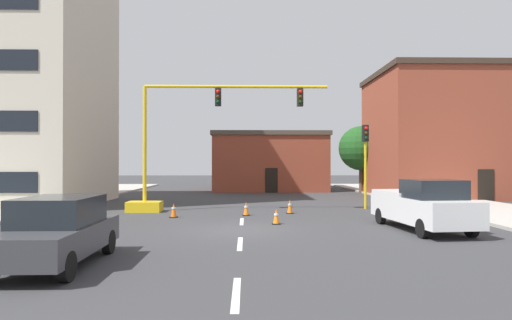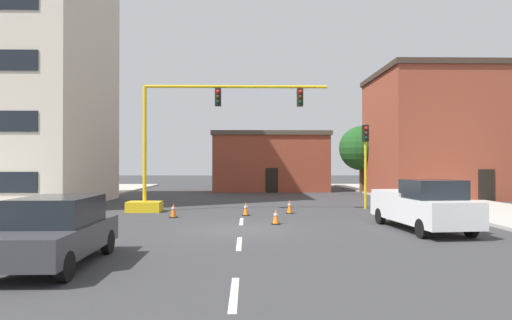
% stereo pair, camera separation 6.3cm
% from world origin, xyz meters
% --- Properties ---
extents(ground_plane, '(160.00, 160.00, 0.00)m').
position_xyz_m(ground_plane, '(0.00, 0.00, 0.00)').
color(ground_plane, '#38383A').
extents(sidewalk_left, '(6.00, 56.00, 0.14)m').
position_xyz_m(sidewalk_left, '(-13.30, 8.00, 0.07)').
color(sidewalk_left, '#B2ADA3').
rests_on(sidewalk_left, ground_plane).
extents(sidewalk_right, '(6.00, 56.00, 0.14)m').
position_xyz_m(sidewalk_right, '(13.30, 8.00, 0.07)').
color(sidewalk_right, '#B2ADA3').
rests_on(sidewalk_right, ground_plane).
extents(lane_stripe_seg_1, '(0.16, 2.40, 0.01)m').
position_xyz_m(lane_stripe_seg_1, '(0.00, -8.50, 0.00)').
color(lane_stripe_seg_1, silver).
rests_on(lane_stripe_seg_1, ground_plane).
extents(lane_stripe_seg_2, '(0.16, 2.40, 0.01)m').
position_xyz_m(lane_stripe_seg_2, '(0.00, -3.00, 0.00)').
color(lane_stripe_seg_2, silver).
rests_on(lane_stripe_seg_2, ground_plane).
extents(lane_stripe_seg_3, '(0.16, 2.40, 0.01)m').
position_xyz_m(lane_stripe_seg_3, '(0.00, 2.50, 0.00)').
color(lane_stripe_seg_3, silver).
rests_on(lane_stripe_seg_3, ground_plane).
extents(building_brick_center, '(10.89, 9.83, 5.56)m').
position_xyz_m(building_brick_center, '(2.44, 26.84, 2.79)').
color(building_brick_center, brown).
rests_on(building_brick_center, ground_plane).
extents(building_row_right, '(12.21, 9.72, 9.74)m').
position_xyz_m(building_row_right, '(16.39, 16.98, 4.88)').
color(building_row_right, brown).
rests_on(building_row_right, ground_plane).
extents(traffic_signal_gantry, '(10.76, 1.20, 6.83)m').
position_xyz_m(traffic_signal_gantry, '(-3.79, 6.60, 2.34)').
color(traffic_signal_gantry, yellow).
rests_on(traffic_signal_gantry, ground_plane).
extents(traffic_light_pole_right, '(0.32, 0.47, 4.80)m').
position_xyz_m(traffic_light_pole_right, '(7.03, 7.90, 3.53)').
color(traffic_light_pole_right, yellow).
rests_on(traffic_light_pole_right, ground_plane).
extents(tree_right_far, '(3.91, 3.91, 5.90)m').
position_xyz_m(tree_right_far, '(10.32, 21.49, 3.93)').
color(tree_right_far, brown).
rests_on(tree_right_far, ground_plane).
extents(pickup_truck_white, '(2.51, 5.57, 1.99)m').
position_xyz_m(pickup_truck_white, '(7.04, -0.27, 0.97)').
color(pickup_truck_white, white).
rests_on(pickup_truck_white, ground_plane).
extents(sedan_dark_gray_near_left, '(1.91, 4.52, 1.74)m').
position_xyz_m(sedan_dark_gray_near_left, '(-4.56, -6.01, 0.89)').
color(sedan_dark_gray_near_left, '#3D3D42').
rests_on(sedan_dark_gray_near_left, ground_plane).
extents(traffic_cone_roadside_a, '(0.36, 0.36, 0.72)m').
position_xyz_m(traffic_cone_roadside_a, '(2.46, 5.60, 0.36)').
color(traffic_cone_roadside_a, black).
rests_on(traffic_cone_roadside_a, ground_plane).
extents(traffic_cone_roadside_b, '(0.36, 0.36, 0.68)m').
position_xyz_m(traffic_cone_roadside_b, '(0.19, 4.74, 0.34)').
color(traffic_cone_roadside_b, black).
rests_on(traffic_cone_roadside_b, ground_plane).
extents(traffic_cone_roadside_c, '(0.36, 0.36, 0.65)m').
position_xyz_m(traffic_cone_roadside_c, '(1.48, 1.55, 0.32)').
color(traffic_cone_roadside_c, black).
rests_on(traffic_cone_roadside_c, ground_plane).
extents(traffic_cone_roadside_d, '(0.36, 0.36, 0.70)m').
position_xyz_m(traffic_cone_roadside_d, '(-3.28, 3.99, 0.34)').
color(traffic_cone_roadside_d, black).
rests_on(traffic_cone_roadside_d, ground_plane).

